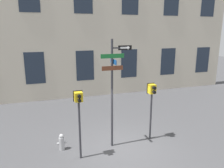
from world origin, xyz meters
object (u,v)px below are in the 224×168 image
street_sign_pole (113,85)px  pedestrian_signal_left (79,108)px  fire_hydrant (62,142)px  pedestrian_signal_right (152,96)px

street_sign_pole → pedestrian_signal_left: 1.70m
pedestrian_signal_left → fire_hydrant: size_ratio=3.87×
pedestrian_signal_left → pedestrian_signal_right: bearing=9.7°
street_sign_pole → fire_hydrant: size_ratio=6.51×
fire_hydrant → pedestrian_signal_left: bearing=-53.9°
street_sign_pole → pedestrian_signal_right: 1.90m
fire_hydrant → pedestrian_signal_right: bearing=-4.4°
pedestrian_signal_right → fire_hydrant: (-3.90, 0.30, -1.68)m
pedestrian_signal_left → fire_hydrant: bearing=126.1°
street_sign_pole → fire_hydrant: 3.19m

